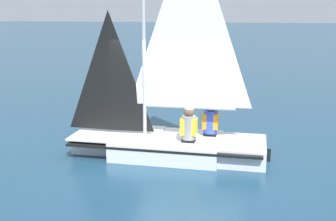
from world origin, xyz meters
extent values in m
plane|color=navy|center=(0.00, 0.00, 0.00)|extent=(260.00, 260.00, 0.00)
cube|color=silver|center=(0.00, 0.00, 0.20)|extent=(1.72, 2.38, 0.40)
cube|color=silver|center=(-0.10, 1.62, 0.20)|extent=(0.93, 1.01, 0.40)
cube|color=silver|center=(0.10, -1.62, 0.20)|extent=(1.40, 1.04, 0.40)
cube|color=black|center=(0.00, 0.00, 0.33)|extent=(1.84, 4.17, 0.05)
cube|color=silver|center=(-0.07, 1.14, 0.42)|extent=(1.56, 1.96, 0.04)
cylinder|color=#B7B7BC|center=(-0.03, 0.52, 2.71)|extent=(0.08, 0.08, 4.62)
cylinder|color=#B7B7BC|center=(0.03, -0.46, 1.10)|extent=(0.19, 1.96, 0.07)
pyramid|color=white|center=(0.03, -0.46, 3.01)|extent=(0.16, 1.86, 3.78)
pyramid|color=black|center=(-0.08, 1.30, 1.81)|extent=(0.14, 1.41, 2.62)
cube|color=black|center=(0.13, -2.16, 0.14)|extent=(0.03, 0.08, 0.28)
cube|color=black|center=(-0.18, -0.51, 0.23)|extent=(0.26, 0.29, 0.45)
cylinder|color=gray|center=(-0.18, -0.51, 0.71)|extent=(0.32, 0.32, 0.50)
cube|color=yellow|center=(-0.18, -0.51, 0.73)|extent=(0.28, 0.36, 0.35)
sphere|color=brown|center=(-0.18, -0.51, 1.05)|extent=(0.22, 0.22, 0.22)
cylinder|color=white|center=(-0.18, -0.51, 1.14)|extent=(0.22, 0.22, 0.06)
cube|color=black|center=(0.40, -0.86, 0.23)|extent=(0.26, 0.29, 0.45)
cylinder|color=blue|center=(0.40, -0.86, 0.71)|extent=(0.32, 0.32, 0.50)
cube|color=orange|center=(0.40, -0.86, 0.73)|extent=(0.28, 0.36, 0.35)
sphere|color=#A87A56|center=(0.40, -0.86, 1.05)|extent=(0.22, 0.22, 0.22)
cylinder|color=red|center=(0.40, -0.86, 1.14)|extent=(0.22, 0.22, 0.06)
sphere|color=green|center=(4.36, 2.49, 0.20)|extent=(0.57, 0.57, 0.57)
cylinder|color=black|center=(4.36, 2.49, 0.72)|extent=(0.06, 0.06, 0.64)
camera|label=1|loc=(-8.51, -2.38, 3.05)|focal=45.00mm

